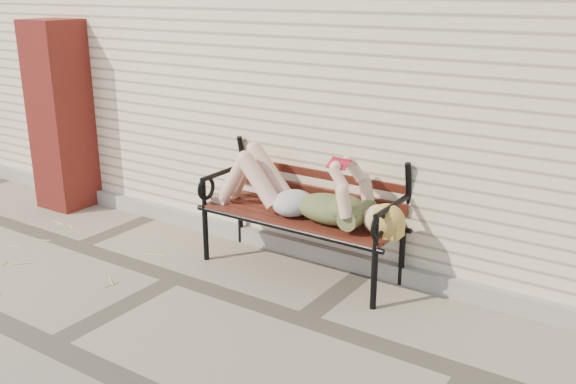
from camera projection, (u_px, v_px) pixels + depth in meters
The scene contains 7 objects.
ground at pixel (177, 278), 5.34m from camera, with size 80.00×80.00×0.00m, color gray.
house_wall at pixel (353, 62), 7.25m from camera, with size 8.00×4.00×3.00m, color beige.
foundation_strip at pixel (247, 234), 6.09m from camera, with size 8.00×0.10×0.15m, color gray.
brick_pillar at pixel (61, 116), 6.84m from camera, with size 0.50×0.50×2.00m, color #9F2924.
garden_bench at pixel (307, 192), 5.36m from camera, with size 1.86×0.74×1.21m.
reading_woman at pixel (299, 193), 5.22m from camera, with size 1.76×0.40×0.55m.
straw_scatter at pixel (36, 250), 5.91m from camera, with size 2.14×1.54×0.01m.
Camera 1 is at (3.47, -3.53, 2.33)m, focal length 40.00 mm.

